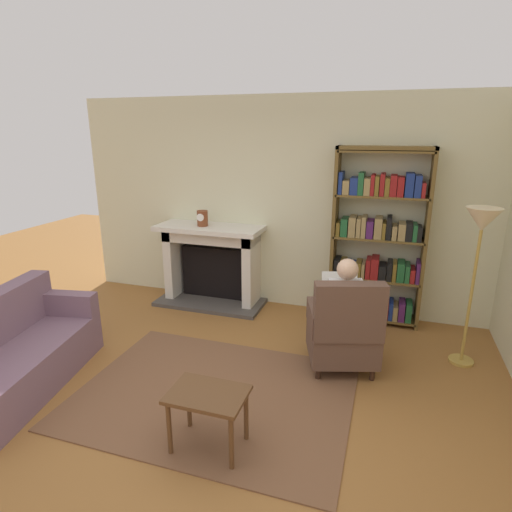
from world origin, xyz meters
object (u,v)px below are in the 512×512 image
object	(u,v)px
armchair_reading	(344,331)
floor_lamp	(481,234)
bookshelf	(378,240)
seated_reader	(343,307)
sofa_floral	(12,357)
fireplace	(213,261)
side_table	(208,402)
mantel_clock	(202,218)

from	to	relation	value
armchair_reading	floor_lamp	world-z (taller)	floor_lamp
bookshelf	seated_reader	size ratio (longest dim) A/B	1.85
armchair_reading	floor_lamp	size ratio (longest dim) A/B	0.61
bookshelf	seated_reader	world-z (taller)	bookshelf
floor_lamp	sofa_floral	bearing A→B (deg)	-156.02
fireplace	floor_lamp	distance (m)	3.23
bookshelf	side_table	size ratio (longest dim) A/B	3.76
armchair_reading	floor_lamp	bearing A→B (deg)	-172.74
fireplace	armchair_reading	bearing A→B (deg)	-32.88
side_table	sofa_floral	bearing A→B (deg)	175.95
bookshelf	floor_lamp	size ratio (longest dim) A/B	1.32
fireplace	floor_lamp	bearing A→B (deg)	-13.15
fireplace	armchair_reading	distance (m)	2.28
fireplace	sofa_floral	bearing A→B (deg)	-109.88
bookshelf	mantel_clock	bearing A→B (deg)	-176.48
bookshelf	fireplace	bearing A→B (deg)	-179.07
mantel_clock	sofa_floral	bearing A→B (deg)	-108.92
seated_reader	floor_lamp	distance (m)	1.44
bookshelf	side_table	distance (m)	2.90
floor_lamp	fireplace	bearing A→B (deg)	166.85
seated_reader	floor_lamp	bearing A→B (deg)	-178.10
bookshelf	armchair_reading	size ratio (longest dim) A/B	2.17
seated_reader	side_table	size ratio (longest dim) A/B	2.04
mantel_clock	armchair_reading	world-z (taller)	mantel_clock
mantel_clock	floor_lamp	size ratio (longest dim) A/B	0.13
mantel_clock	floor_lamp	distance (m)	3.20
fireplace	bookshelf	distance (m)	2.17
mantel_clock	armchair_reading	size ratio (longest dim) A/B	0.21
armchair_reading	sofa_floral	size ratio (longest dim) A/B	0.54
fireplace	side_table	bearing A→B (deg)	-67.20
armchair_reading	sofa_floral	bearing A→B (deg)	6.61
mantel_clock	fireplace	bearing A→B (deg)	51.24
mantel_clock	bookshelf	xyz separation A→B (m)	(2.20, 0.14, -0.15)
mantel_clock	floor_lamp	world-z (taller)	floor_lamp
bookshelf	sofa_floral	distance (m)	3.98
seated_reader	sofa_floral	xyz separation A→B (m)	(-2.76, -1.35, -0.30)
mantel_clock	side_table	world-z (taller)	mantel_clock
mantel_clock	armchair_reading	xyz separation A→B (m)	(1.99, -1.13, -0.76)
fireplace	seated_reader	world-z (taller)	seated_reader
mantel_clock	seated_reader	distance (m)	2.27
fireplace	armchair_reading	xyz separation A→B (m)	(1.91, -1.23, -0.15)
sofa_floral	side_table	world-z (taller)	sofa_floral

